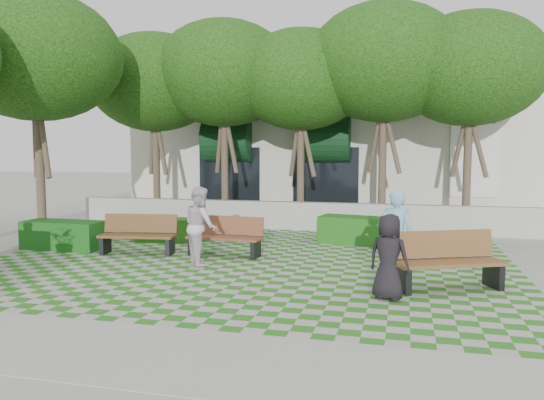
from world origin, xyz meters
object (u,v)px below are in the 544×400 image
(bench_mid, at_px, (225,237))
(bench_west, at_px, (138,235))
(hedge_west, at_px, (64,235))
(person_dark, at_px, (389,257))
(bench_east, at_px, (447,262))
(hedge_midleft, at_px, (170,230))
(person_white, at_px, (200,226))
(hedge_midright, at_px, (359,230))
(person_blue, at_px, (396,237))

(bench_mid, relative_size, bench_west, 0.96)
(hedge_west, height_order, person_dark, person_dark)
(bench_east, height_order, bench_mid, bench_east)
(hedge_midleft, height_order, person_dark, person_dark)
(hedge_midleft, bearing_deg, person_white, -53.13)
(bench_east, xyz_separation_m, hedge_midleft, (-7.20, 3.50, -0.19))
(bench_east, distance_m, bench_west, 7.38)
(bench_mid, bearing_deg, bench_east, -17.69)
(hedge_west, distance_m, person_white, 4.30)
(hedge_midright, height_order, person_dark, person_dark)
(bench_west, height_order, person_dark, person_dark)
(hedge_midleft, height_order, person_blue, person_blue)
(bench_west, xyz_separation_m, hedge_west, (-2.22, 0.12, -0.10))
(person_blue, bearing_deg, person_white, 3.81)
(bench_east, distance_m, hedge_west, 9.58)
(bench_mid, relative_size, person_white, 1.05)
(bench_west, relative_size, hedge_midleft, 1.04)
(hedge_midright, relative_size, person_white, 1.21)
(hedge_midright, relative_size, hedge_west, 1.02)
(bench_east, bearing_deg, hedge_midright, 90.39)
(hedge_west, bearing_deg, bench_west, -3.06)
(hedge_midright, bearing_deg, person_blue, -75.88)
(bench_mid, relative_size, person_dark, 1.25)
(bench_east, height_order, person_dark, person_dark)
(person_dark, distance_m, person_white, 4.60)
(bench_west, distance_m, hedge_midleft, 1.85)
(bench_west, height_order, person_white, person_white)
(bench_east, distance_m, hedge_midleft, 8.00)
(person_dark, bearing_deg, bench_mid, -14.90)
(person_white, bearing_deg, hedge_midleft, -2.92)
(hedge_midleft, distance_m, person_white, 3.32)
(person_white, bearing_deg, bench_mid, -51.26)
(person_dark, xyz_separation_m, person_white, (-4.21, 1.86, 0.14))
(person_blue, bearing_deg, bench_mid, -10.44)
(bench_mid, height_order, bench_west, bench_west)
(hedge_west, bearing_deg, bench_mid, 2.44)
(bench_east, xyz_separation_m, bench_mid, (-5.02, 1.96, -0.05))
(bench_west, distance_m, hedge_west, 2.22)
(hedge_midright, relative_size, person_dark, 1.43)
(person_dark, bearing_deg, hedge_west, 3.32)
(person_dark, bearing_deg, bench_west, -1.63)
(bench_mid, relative_size, hedge_midleft, 1.00)
(person_dark, height_order, person_white, person_white)
(person_blue, bearing_deg, hedge_midleft, -14.82)
(bench_mid, distance_m, person_dark, 4.96)
(hedge_west, relative_size, person_dark, 1.41)
(hedge_midright, distance_m, person_dark, 5.50)
(hedge_midleft, relative_size, person_white, 1.05)
(person_blue, bearing_deg, hedge_west, 2.46)
(bench_west, relative_size, person_blue, 1.05)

